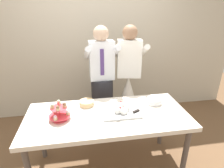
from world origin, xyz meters
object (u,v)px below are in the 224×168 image
at_px(dessert_table, 108,120).
at_px(round_cake, 87,104).
at_px(cupcake_stand, 59,112).
at_px(main_cake_tray, 121,110).
at_px(plate_stack, 154,101).
at_px(person_bride, 128,96).
at_px(person_groom, 102,89).

bearing_deg(dessert_table, round_cake, 133.93).
bearing_deg(cupcake_stand, main_cake_tray, 1.50).
distance_m(plate_stack, round_cake, 0.83).
relative_size(plate_stack, person_bride, 0.11).
xyz_separation_m(person_groom, person_bride, (0.40, 0.04, -0.16)).
xyz_separation_m(cupcake_stand, main_cake_tray, (0.67, 0.02, -0.05)).
bearing_deg(plate_stack, dessert_table, -165.71).
bearing_deg(dessert_table, cupcake_stand, -178.79).
bearing_deg(person_bride, round_cake, -139.89).
distance_m(dessert_table, main_cake_tray, 0.19).
height_order(main_cake_tray, plate_stack, main_cake_tray).
height_order(cupcake_stand, round_cake, cupcake_stand).
relative_size(dessert_table, main_cake_tray, 4.29).
bearing_deg(round_cake, dessert_table, -46.07).
bearing_deg(main_cake_tray, person_bride, 70.31).
height_order(plate_stack, person_bride, person_bride).
xyz_separation_m(plate_stack, round_cake, (-0.82, 0.07, -0.01)).
xyz_separation_m(main_cake_tray, person_groom, (-0.13, 0.73, -0.07)).
bearing_deg(plate_stack, person_bride, 105.70).
height_order(main_cake_tray, person_bride, person_bride).
xyz_separation_m(dessert_table, plate_stack, (0.60, 0.15, 0.11)).
height_order(dessert_table, plate_stack, plate_stack).
xyz_separation_m(dessert_table, person_groom, (0.03, 0.74, 0.05)).
xyz_separation_m(cupcake_stand, person_groom, (0.54, 0.75, -0.11)).
bearing_deg(dessert_table, plate_stack, 14.29).
relative_size(plate_stack, person_groom, 0.11).
distance_m(round_cake, person_groom, 0.57).
height_order(dessert_table, cupcake_stand, cupcake_stand).
distance_m(dessert_table, person_bride, 0.89).
distance_m(dessert_table, plate_stack, 0.63).
bearing_deg(plate_stack, cupcake_stand, -171.60).
xyz_separation_m(main_cake_tray, round_cake, (-0.37, 0.22, -0.01)).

